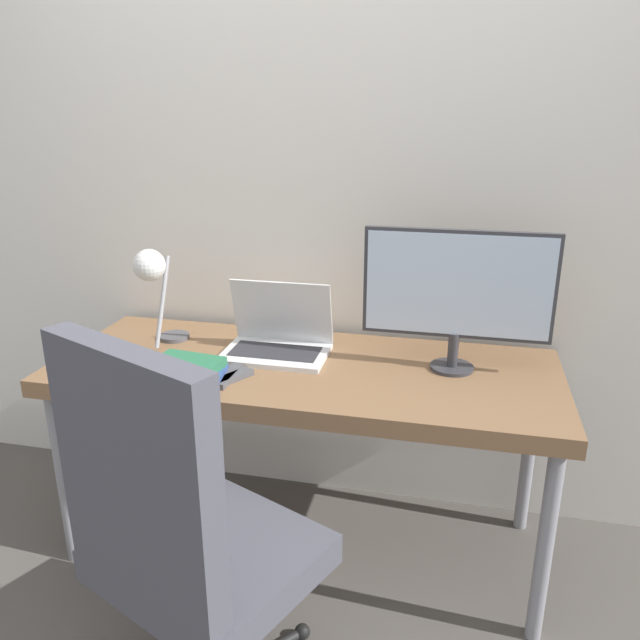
{
  "coord_description": "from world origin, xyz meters",
  "views": [
    {
      "loc": [
        0.5,
        -1.59,
        1.59
      ],
      "look_at": [
        0.06,
        0.31,
        0.92
      ],
      "focal_mm": 35.0,
      "sensor_mm": 36.0,
      "label": 1
    }
  ],
  "objects_px": {
    "laptop": "(278,339)",
    "office_chair": "(180,530)",
    "book_stack": "(189,370)",
    "desk_lamp": "(153,277)",
    "monitor": "(458,290)"
  },
  "relations": [
    {
      "from": "laptop",
      "to": "book_stack",
      "type": "distance_m",
      "value": 0.36
    },
    {
      "from": "laptop",
      "to": "desk_lamp",
      "type": "relative_size",
      "value": 0.97
    },
    {
      "from": "desk_lamp",
      "to": "office_chair",
      "type": "relative_size",
      "value": 0.34
    },
    {
      "from": "monitor",
      "to": "book_stack",
      "type": "relative_size",
      "value": 2.49
    },
    {
      "from": "office_chair",
      "to": "book_stack",
      "type": "distance_m",
      "value": 0.62
    },
    {
      "from": "monitor",
      "to": "book_stack",
      "type": "xyz_separation_m",
      "value": [
        -0.84,
        -0.28,
        -0.25
      ]
    },
    {
      "from": "office_chair",
      "to": "desk_lamp",
      "type": "bearing_deg",
      "value": 118.95
    },
    {
      "from": "laptop",
      "to": "monitor",
      "type": "height_order",
      "value": "monitor"
    },
    {
      "from": "laptop",
      "to": "office_chair",
      "type": "relative_size",
      "value": 0.33
    },
    {
      "from": "desk_lamp",
      "to": "book_stack",
      "type": "xyz_separation_m",
      "value": [
        0.21,
        -0.21,
        -0.25
      ]
    },
    {
      "from": "laptop",
      "to": "monitor",
      "type": "xyz_separation_m",
      "value": [
        0.62,
        -0.0,
        0.23
      ]
    },
    {
      "from": "monitor",
      "to": "office_chair",
      "type": "xyz_separation_m",
      "value": [
        -0.63,
        -0.83,
        -0.42
      ]
    },
    {
      "from": "desk_lamp",
      "to": "office_chair",
      "type": "distance_m",
      "value": 0.97
    },
    {
      "from": "laptop",
      "to": "monitor",
      "type": "relative_size",
      "value": 0.6
    },
    {
      "from": "desk_lamp",
      "to": "laptop",
      "type": "bearing_deg",
      "value": 9.22
    }
  ]
}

